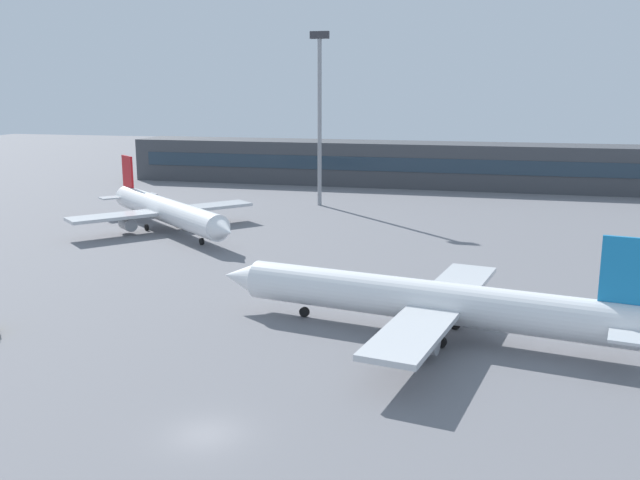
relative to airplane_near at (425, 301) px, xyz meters
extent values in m
plane|color=slate|center=(-10.53, 19.90, -2.89)|extent=(400.00, 400.00, 0.00)
cube|color=#3F4247|center=(-10.53, 90.21, 1.61)|extent=(124.49, 12.00, 9.00)
cube|color=#263847|center=(-10.53, 84.16, 2.06)|extent=(118.26, 0.16, 2.80)
cylinder|color=white|center=(0.24, -0.04, 0.03)|extent=(32.00, 8.89, 3.37)
cone|color=white|center=(-16.96, 3.01, 0.03)|extent=(4.21, 3.80, 3.20)
cube|color=#197FBF|center=(14.64, -2.60, 4.15)|extent=(3.90, 1.00, 4.87)
cube|color=silver|center=(14.90, -2.64, 0.21)|extent=(3.99, 9.16, 0.21)
cube|color=silver|center=(1.11, -0.20, -0.23)|extent=(8.83, 26.92, 0.44)
cylinder|color=gray|center=(2.04, 5.04, -1.48)|extent=(3.10, 2.24, 1.77)
cylinder|color=gray|center=(0.19, -5.43, -1.48)|extent=(3.10, 2.24, 1.77)
cylinder|color=black|center=(-10.75, 1.91, -2.45)|extent=(0.93, 0.50, 0.89)
cylinder|color=black|center=(2.39, 1.92, -2.45)|extent=(0.93, 0.50, 0.89)
cylinder|color=black|center=(1.58, -2.62, -2.45)|extent=(0.93, 0.50, 0.89)
cylinder|color=white|center=(-40.16, 33.88, 0.06)|extent=(26.75, 23.37, 3.39)
cone|color=white|center=(-26.72, 22.50, 0.06)|extent=(4.93, 4.87, 3.23)
cone|color=white|center=(-53.47, 45.14, 0.06)|extent=(4.13, 4.01, 2.38)
cube|color=red|center=(-51.41, 43.40, 4.21)|extent=(3.21, 2.78, 4.91)
cube|color=silver|center=(-51.62, 43.57, 0.24)|extent=(7.68, 8.44, 0.21)
cube|color=silver|center=(-40.84, 34.45, -0.21)|extent=(20.59, 23.23, 0.45)
cylinder|color=gray|center=(-44.30, 30.36, -1.47)|extent=(3.34, 3.21, 1.79)
cylinder|color=gray|center=(-37.38, 38.55, -1.47)|extent=(3.34, 3.21, 1.79)
cylinder|color=black|center=(-31.57, 26.61, -2.44)|extent=(0.91, 0.85, 0.89)
cylinder|color=black|center=(-43.02, 33.26, -2.44)|extent=(0.91, 0.85, 0.89)
cylinder|color=black|center=(-40.02, 36.80, -2.44)|extent=(0.91, 0.85, 0.89)
cylinder|color=gray|center=(-24.67, 61.00, 11.10)|extent=(0.70, 0.70, 27.98)
cube|color=#333338|center=(-24.67, 61.00, 25.69)|extent=(3.20, 0.80, 1.20)
camera|label=1|loc=(5.16, -54.20, 16.76)|focal=38.78mm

